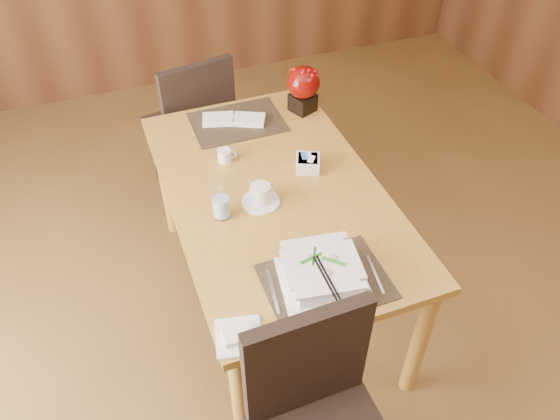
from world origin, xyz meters
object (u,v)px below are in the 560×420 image
object	(u,v)px
soup_setting	(321,274)
coffee_cup	(261,196)
creamer_jug	(224,155)
dining_table	(275,206)
bread_plate	(239,337)
near_chair	(319,420)
berry_decor	(303,86)
water_glass	(221,200)
sugar_caddy	(308,163)
far_chair	(194,122)

from	to	relation	value
soup_setting	coffee_cup	bearing A→B (deg)	105.68
coffee_cup	creamer_jug	world-z (taller)	coffee_cup
dining_table	bread_plate	size ratio (longest dim) A/B	9.68
coffee_cup	near_chair	world-z (taller)	near_chair
coffee_cup	berry_decor	xyz separation A→B (m)	(0.43, 0.60, 0.10)
water_glass	bread_plate	distance (m)	0.61
near_chair	creamer_jug	bearing A→B (deg)	86.98
coffee_cup	sugar_caddy	bearing A→B (deg)	27.41
water_glass	berry_decor	xyz separation A→B (m)	(0.61, 0.62, 0.05)
creamer_jug	berry_decor	world-z (taller)	berry_decor
dining_table	near_chair	xyz separation A→B (m)	(-0.18, -0.94, -0.10)
creamer_jug	soup_setting	bearing A→B (deg)	-68.36
dining_table	soup_setting	xyz separation A→B (m)	(-0.02, -0.56, 0.16)
soup_setting	sugar_caddy	xyz separation A→B (m)	(0.21, 0.64, -0.03)
coffee_cup	sugar_caddy	distance (m)	0.31
bread_plate	far_chair	size ratio (longest dim) A/B	0.16
far_chair	creamer_jug	bearing A→B (deg)	79.00
near_chair	dining_table	bearing A→B (deg)	77.72
dining_table	water_glass	bearing A→B (deg)	-163.21
soup_setting	far_chair	size ratio (longest dim) A/B	0.35
water_glass	sugar_caddy	world-z (taller)	water_glass
water_glass	near_chair	world-z (taller)	near_chair
soup_setting	berry_decor	bearing A→B (deg)	79.92
water_glass	creamer_jug	xyz separation A→B (m)	(0.11, 0.35, -0.06)
dining_table	berry_decor	xyz separation A→B (m)	(0.35, 0.54, 0.24)
creamer_jug	bread_plate	bearing A→B (deg)	-90.22
creamer_jug	bread_plate	size ratio (longest dim) A/B	0.53
soup_setting	water_glass	distance (m)	0.53
soup_setting	bread_plate	size ratio (longest dim) A/B	2.15
soup_setting	creamer_jug	distance (m)	0.84
soup_setting	near_chair	distance (m)	0.49
dining_table	bread_plate	xyz separation A→B (m)	(-0.37, -0.67, 0.10)
dining_table	far_chair	xyz separation A→B (m)	(-0.15, 0.96, -0.12)
creamer_jug	berry_decor	bearing A→B (deg)	41.60
bread_plate	far_chair	bearing A→B (deg)	82.24
soup_setting	sugar_caddy	size ratio (longest dim) A/B	3.19
soup_setting	coffee_cup	size ratio (longest dim) A/B	2.06
near_chair	coffee_cup	bearing A→B (deg)	82.26
berry_decor	soup_setting	bearing A→B (deg)	-108.86
coffee_cup	berry_decor	world-z (taller)	berry_decor
berry_decor	near_chair	bearing A→B (deg)	-109.91
sugar_caddy	near_chair	world-z (taller)	near_chair
water_glass	far_chair	distance (m)	1.09
bread_plate	near_chair	bearing A→B (deg)	-55.42
soup_setting	creamer_jug	world-z (taller)	soup_setting
soup_setting	coffee_cup	xyz separation A→B (m)	(-0.06, 0.50, -0.02)
far_chair	berry_decor	bearing A→B (deg)	128.68
soup_setting	near_chair	xyz separation A→B (m)	(-0.16, -0.38, -0.26)
sugar_caddy	far_chair	bearing A→B (deg)	111.03
berry_decor	far_chair	bearing A→B (deg)	139.94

